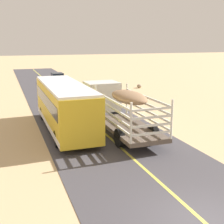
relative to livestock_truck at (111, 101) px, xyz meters
name	(u,v)px	position (x,y,z in m)	size (l,w,h in m)	color
ground_plane	(206,224)	(-1.06, -12.57, -1.79)	(240.00, 240.00, 0.00)	tan
road_surface	(206,224)	(-1.06, -12.57, -1.78)	(8.00, 120.00, 0.02)	#423F44
road_centre_line	(206,223)	(-1.06, -12.57, -1.77)	(0.16, 117.60, 0.00)	#D8CC4C
livestock_truck	(111,101)	(0.00, 0.00, 0.00)	(2.53, 9.70, 3.02)	silver
bus	(65,105)	(-3.38, -0.03, -0.04)	(2.54, 10.00, 3.21)	gold
car_far	(57,78)	(0.19, 23.53, -1.10)	(1.80, 4.40, 1.46)	#8C7259
boulder_mid_field	(139,86)	(9.42, 15.46, -1.55)	(0.60, 0.70, 0.48)	gray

